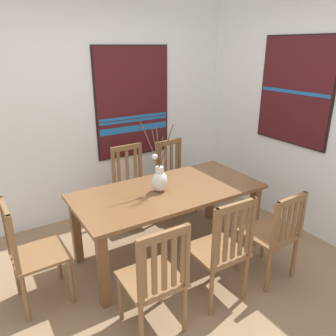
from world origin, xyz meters
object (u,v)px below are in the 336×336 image
Objects in this scene: chair_0 at (222,249)px; painting_on_back_wall at (133,103)px; chair_2 at (31,252)px; chair_3 at (133,184)px; centerpiece_vase at (159,179)px; dining_table at (168,199)px; chair_5 at (175,175)px; chair_4 at (155,278)px; painting_on_side_wall at (295,91)px; chair_1 at (274,233)px.

chair_0 is 2.25m from painting_on_back_wall.
chair_2 is 1.01× the size of chair_3.
centerpiece_vase is at bearing -96.88° from chair_3.
dining_table is 2.60× the size of centerpiece_vase.
chair_5 is at bearing 23.02° from chair_2.
chair_4 is at bearing -49.37° from chair_2.
painting_on_side_wall is (1.68, -0.12, 0.72)m from centerpiece_vase.
chair_3 is at bearing 177.53° from chair_5.
painting_on_back_wall is at bearing 83.43° from chair_0.
chair_2 is at bearing -147.69° from chair_3.
chair_0 is at bearing 176.78° from chair_1.
chair_1 is 1.65m from painting_on_side_wall.
chair_3 is 1.76m from chair_4.
chair_0 is 0.64m from chair_4.
centerpiece_vase is 0.61× the size of painting_on_side_wall.
painting_on_side_wall is at bearing -3.82° from dining_table.
chair_2 is at bearing 156.84° from chair_1.
chair_1 is 1.76m from chair_3.
centerpiece_vase is 0.89m from chair_0.
centerpiece_vase is at bearing 129.40° from chair_1.
chair_3 is at bearing -119.96° from painting_on_back_wall.
chair_4 is at bearing -110.82° from chair_3.
chair_4 is (0.69, -0.81, 0.01)m from chair_2.
painting_on_back_wall is 1.91m from painting_on_side_wall.
painting_on_side_wall is at bearing -45.61° from painting_on_back_wall.
chair_2 reaches higher than chair_4.
centerpiece_vase is 1.39m from painting_on_back_wall.
painting_on_side_wall is (1.57, 0.70, 1.08)m from chair_0.
chair_3 is 1.02× the size of chair_5.
centerpiece_vase reaches higher than chair_1.
dining_table is 1.35× the size of painting_on_back_wall.
dining_table is 1.86m from painting_on_side_wall.
chair_5 is at bearing 53.40° from dining_table.
chair_0 reaches higher than chair_3.
centerpiece_vase is (-0.09, 0.01, 0.24)m from dining_table.
chair_4 is at bearing -112.85° from painting_on_back_wall.
chair_0 reaches higher than chair_4.
painting_on_back_wall reaches higher than dining_table.
dining_table is at bearing -90.29° from chair_3.
chair_5 is at bearing -54.20° from painting_on_back_wall.
dining_table is 2.00× the size of chair_5.
dining_table is 1.96× the size of chair_4.
dining_table is 1.91× the size of chair_0.
dining_table is at bearing 176.18° from painting_on_side_wall.
chair_3 is at bearing 32.31° from chair_2.
chair_5 is (0.57, 1.59, -0.02)m from chair_0.
chair_4 is 2.56m from painting_on_side_wall.
chair_4 reaches higher than chair_5.
chair_5 reaches higher than dining_table.
dining_table is at bearing -6.04° from centerpiece_vase.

